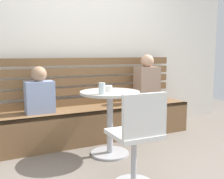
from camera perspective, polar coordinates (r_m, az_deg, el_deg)
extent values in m
plane|color=#70665B|center=(2.78, 7.53, -17.15)|extent=(8.00, 8.00, 0.00)
cube|color=white|center=(3.99, -5.73, 11.77)|extent=(5.20, 0.10, 2.90)
cube|color=brown|center=(3.70, -3.00, -7.10)|extent=(2.70, 0.52, 0.44)
cube|color=brown|center=(3.44, -1.41, -4.80)|extent=(2.70, 0.04, 0.04)
cube|color=brown|center=(3.85, -4.47, -2.37)|extent=(2.65, 0.04, 0.10)
cube|color=brown|center=(3.83, -4.49, -0.12)|extent=(2.65, 0.04, 0.10)
cube|color=brown|center=(3.81, -4.51, 1.90)|extent=(2.65, 0.04, 0.10)
cube|color=brown|center=(3.80, -4.54, 3.94)|extent=(2.65, 0.04, 0.10)
cube|color=brown|center=(3.80, -4.56, 5.99)|extent=(2.65, 0.04, 0.10)
cylinder|color=#ADADB2|center=(3.20, -0.44, -13.42)|extent=(0.44, 0.44, 0.02)
cylinder|color=#ADADB2|center=(3.09, -0.45, -7.26)|extent=(0.07, 0.07, 0.69)
cylinder|color=#B7B2A8|center=(3.01, -0.45, -0.67)|extent=(0.68, 0.68, 0.03)
cylinder|color=#ADADB2|center=(2.45, 4.66, -14.89)|extent=(0.05, 0.05, 0.45)
cube|color=white|center=(2.36, 4.73, -9.40)|extent=(0.41, 0.41, 0.04)
cube|color=white|center=(2.17, 7.03, -5.51)|extent=(0.40, 0.05, 0.36)
cube|color=#9E7F6B|center=(3.98, 7.45, 1.00)|extent=(0.34, 0.22, 0.53)
sphere|color=tan|center=(3.95, 7.54, 6.05)|extent=(0.19, 0.19, 0.19)
cube|color=#8C9EC6|center=(3.38, -15.19, -1.57)|extent=(0.34, 0.22, 0.39)
sphere|color=#A37A5B|center=(3.35, -15.36, 3.18)|extent=(0.19, 0.19, 0.19)
cylinder|color=white|center=(2.98, -0.71, 0.21)|extent=(0.08, 0.08, 0.07)
cylinder|color=silver|center=(2.80, -2.16, 0.24)|extent=(0.07, 0.07, 0.12)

